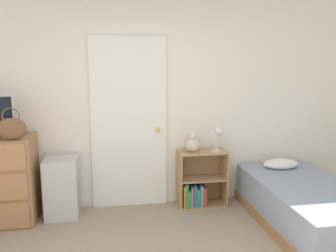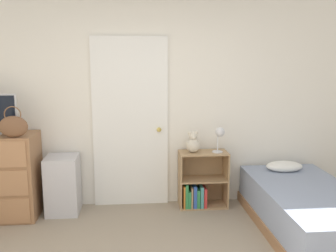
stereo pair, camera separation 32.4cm
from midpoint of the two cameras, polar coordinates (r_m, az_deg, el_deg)
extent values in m
cube|color=white|center=(4.57, -0.72, 3.64)|extent=(10.00, 0.06, 2.55)
cube|color=white|center=(4.54, -3.72, 0.45)|extent=(0.91, 0.04, 2.06)
sphere|color=gold|center=(4.53, 0.67, -0.58)|extent=(0.06, 0.06, 0.06)
ellipsoid|color=brown|center=(4.25, -20.50, -0.12)|extent=(0.31, 0.09, 0.23)
torus|color=brown|center=(4.23, -20.62, 1.64)|extent=(0.18, 0.01, 0.18)
cube|color=silver|center=(4.57, -13.75, -8.69)|extent=(0.37, 0.40, 0.68)
cube|color=tan|center=(4.61, 3.86, -8.20)|extent=(0.02, 0.31, 0.69)
cube|color=tan|center=(4.73, 10.77, -7.88)|extent=(0.02, 0.31, 0.69)
cube|color=tan|center=(4.78, 7.27, -11.86)|extent=(0.55, 0.31, 0.02)
cube|color=tan|center=(4.66, 7.36, -8.05)|extent=(0.55, 0.31, 0.02)
cube|color=tan|center=(4.57, 7.46, -4.07)|extent=(0.55, 0.31, 0.02)
cube|color=tan|center=(4.80, 6.98, -7.50)|extent=(0.59, 0.01, 0.69)
cube|color=orange|center=(4.66, 4.38, -10.46)|extent=(0.02, 0.24, 0.28)
cube|color=#338C4C|center=(4.67, 4.73, -10.27)|extent=(0.03, 0.26, 0.30)
cube|color=#338C4C|center=(4.65, 5.25, -10.97)|extent=(0.03, 0.17, 0.21)
cube|color=tan|center=(4.67, 5.55, -10.57)|extent=(0.02, 0.22, 0.25)
cube|color=#3359B2|center=(4.65, 6.06, -10.53)|extent=(0.04, 0.18, 0.27)
cube|color=#338C4C|center=(4.70, 6.47, -10.66)|extent=(0.04, 0.24, 0.22)
cube|color=teal|center=(4.68, 7.06, -10.51)|extent=(0.04, 0.20, 0.26)
cube|color=red|center=(4.69, 7.58, -10.63)|extent=(0.03, 0.19, 0.24)
sphere|color=beige|center=(4.52, 5.88, -2.96)|extent=(0.17, 0.17, 0.17)
sphere|color=beige|center=(4.50, 5.91, -1.56)|extent=(0.11, 0.11, 0.11)
sphere|color=silver|center=(4.45, 6.01, -1.78)|extent=(0.04, 0.04, 0.04)
sphere|color=beige|center=(4.48, 5.42, -1.08)|extent=(0.04, 0.04, 0.04)
sphere|color=beige|center=(4.50, 6.41, -1.06)|extent=(0.04, 0.04, 0.04)
cylinder|color=silver|center=(4.57, 9.56, -3.91)|extent=(0.13, 0.13, 0.01)
cylinder|color=silver|center=(4.55, 9.61, -2.58)|extent=(0.01, 0.01, 0.21)
sphere|color=silver|center=(4.51, 9.99, -0.92)|extent=(0.11, 0.11, 0.11)
cube|color=#996B47|center=(4.38, 22.57, -13.97)|extent=(0.98, 1.91, 0.12)
cube|color=#8C99B2|center=(4.30, 22.78, -11.13)|extent=(0.95, 1.85, 0.34)
ellipsoid|color=white|center=(4.81, 19.17, -5.84)|extent=(0.44, 0.28, 0.12)
camera|label=1|loc=(0.16, -87.86, 0.39)|focal=40.00mm
camera|label=2|loc=(0.16, 92.14, -0.39)|focal=40.00mm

